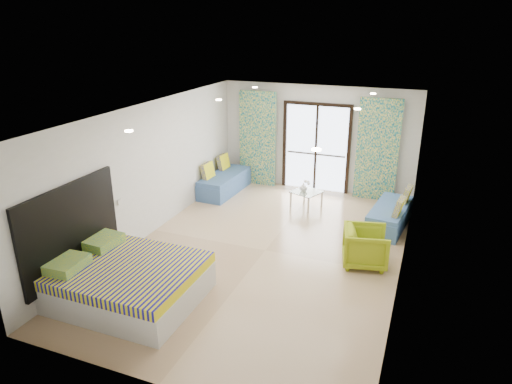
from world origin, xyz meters
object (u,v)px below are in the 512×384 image
(daybed_right, at_px, (390,215))
(coffee_table, at_px, (307,193))
(daybed_left, at_px, (224,182))
(armchair, at_px, (366,245))
(bed, at_px, (127,281))

(daybed_right, bearing_deg, coffee_table, 174.85)
(daybed_left, distance_m, armchair, 4.69)
(daybed_right, bearing_deg, bed, -122.99)
(daybed_right, distance_m, coffee_table, 2.02)
(daybed_left, height_order, daybed_right, daybed_left)
(daybed_left, height_order, coffee_table, daybed_left)
(daybed_left, relative_size, daybed_right, 1.02)
(coffee_table, distance_m, armchair, 2.84)
(bed, xyz_separation_m, armchair, (3.34, 2.49, 0.07))
(daybed_left, bearing_deg, bed, -80.10)
(bed, bearing_deg, daybed_right, 50.32)
(bed, relative_size, daybed_left, 1.22)
(daybed_left, height_order, armchair, daybed_left)
(daybed_left, xyz_separation_m, daybed_right, (4.23, -0.62, -0.01))
(daybed_right, relative_size, coffee_table, 2.26)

